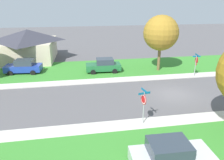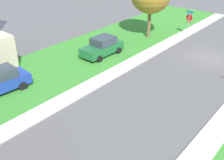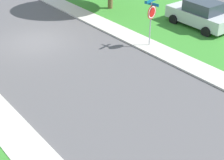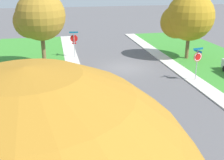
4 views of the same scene
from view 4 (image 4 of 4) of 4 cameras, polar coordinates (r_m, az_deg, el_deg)
ground_plane at (r=26.62m, az=2.62°, el=2.43°), size 120.00×120.00×0.00m
sidewalk_east at (r=14.97m, az=-3.82°, el=-12.07°), size 1.40×56.00×0.10m
stop_sign_near_corner at (r=29.87m, az=-7.62°, el=7.92°), size 0.91×0.91×2.77m
stop_sign_far_corner at (r=23.60m, az=16.74°, el=4.09°), size 0.91×0.91×2.77m
car_green_behind_trees at (r=20.15m, az=-15.40°, el=-1.47°), size 2.12×4.35×1.76m
tree_sidewalk_near at (r=26.22m, az=-14.61°, el=12.04°), size 4.62×4.30×6.98m
tree_across_left at (r=29.84m, az=14.72°, el=11.90°), size 5.08×4.73×6.68m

